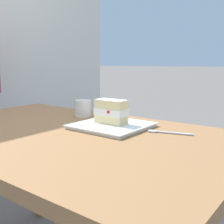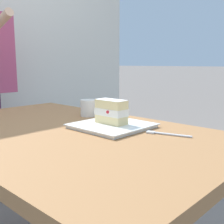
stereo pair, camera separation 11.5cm
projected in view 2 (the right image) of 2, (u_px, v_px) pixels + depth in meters
name	position (u px, v px, depth m)	size (l,w,h in m)	color
patio_table	(63.00, 154.00, 1.16)	(1.36, 0.83, 0.74)	olive
dessert_plate	(112.00, 126.00, 1.16)	(0.28, 0.28, 0.02)	white
cake_slice	(111.00, 112.00, 1.16)	(0.13, 0.08, 0.10)	#EAD18C
dessert_fork	(165.00, 134.00, 1.04)	(0.17, 0.06, 0.01)	silver
coffee_cup	(89.00, 108.00, 1.41)	(0.08, 0.08, 0.08)	silver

